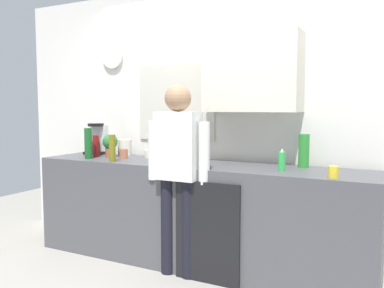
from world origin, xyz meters
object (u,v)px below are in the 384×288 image
object	(u,v)px
bottle_green_wine	(88,143)
dish_soap	(282,161)
storage_canister	(125,148)
bottle_olive_oil	(112,148)
bottle_red_vinegar	(96,146)
coffee_maker	(98,140)
bottle_amber_beer	(205,154)
cup_yellow_cup	(333,172)
cup_terracotta_mug	(124,154)
bottle_clear_soda	(304,151)
mixing_bowl	(156,154)
person_at_sink	(178,164)
potted_plant	(110,144)

from	to	relation	value
bottle_green_wine	dish_soap	xyz separation A→B (m)	(1.89, 0.10, -0.07)
storage_canister	bottle_olive_oil	bearing A→B (deg)	-67.86
bottle_green_wine	dish_soap	size ratio (longest dim) A/B	1.67
bottle_red_vinegar	bottle_green_wine	bearing A→B (deg)	-77.19
bottle_olive_oil	coffee_maker	bearing A→B (deg)	141.14
bottle_amber_beer	storage_canister	bearing A→B (deg)	160.19
cup_yellow_cup	cup_terracotta_mug	world-z (taller)	cup_terracotta_mug
bottle_olive_oil	bottle_amber_beer	bearing A→B (deg)	1.34
cup_yellow_cup	storage_canister	distance (m)	2.17
storage_canister	cup_yellow_cup	bearing A→B (deg)	-11.12
bottle_olive_oil	cup_yellow_cup	world-z (taller)	bottle_olive_oil
bottle_amber_beer	bottle_green_wine	bearing A→B (deg)	178.22
bottle_red_vinegar	dish_soap	world-z (taller)	bottle_red_vinegar
bottle_clear_soda	mixing_bowl	xyz separation A→B (m)	(-1.46, 0.01, -0.10)
mixing_bowl	dish_soap	distance (m)	1.38
coffee_maker	person_at_sink	size ratio (longest dim) A/B	0.21
bottle_clear_soda	dish_soap	world-z (taller)	bottle_clear_soda
coffee_maker	potted_plant	size ratio (longest dim) A/B	1.43
bottle_green_wine	mixing_bowl	size ratio (longest dim) A/B	1.36
mixing_bowl	bottle_clear_soda	bearing A→B (deg)	-0.26
coffee_maker	bottle_clear_soda	distance (m)	2.19
bottle_red_vinegar	potted_plant	xyz separation A→B (m)	(0.14, 0.05, 0.02)
mixing_bowl	person_at_sink	size ratio (longest dim) A/B	0.14
cup_terracotta_mug	storage_canister	bearing A→B (deg)	123.53
bottle_green_wine	bottle_red_vinegar	world-z (taller)	bottle_green_wine
cup_yellow_cup	person_at_sink	world-z (taller)	person_at_sink
person_at_sink	bottle_red_vinegar	bearing A→B (deg)	158.86
bottle_clear_soda	bottle_amber_beer	bearing A→B (deg)	-150.25
bottle_olive_oil	person_at_sink	size ratio (longest dim) A/B	0.16
bottle_green_wine	cup_yellow_cup	world-z (taller)	bottle_green_wine
bottle_clear_soda	mixing_bowl	world-z (taller)	bottle_clear_soda
mixing_bowl	bottle_amber_beer	bearing A→B (deg)	-29.26
dish_soap	bottle_amber_beer	bearing A→B (deg)	-167.18
mixing_bowl	bottle_red_vinegar	bearing A→B (deg)	-158.38
coffee_maker	dish_soap	distance (m)	2.10
coffee_maker	cup_terracotta_mug	xyz separation A→B (m)	(0.48, -0.19, -0.10)
bottle_clear_soda	cup_yellow_cup	xyz separation A→B (m)	(0.30, -0.43, -0.10)
bottle_amber_beer	mixing_bowl	xyz separation A→B (m)	(-0.75, 0.42, -0.07)
bottle_green_wine	dish_soap	distance (m)	1.89
bottle_red_vinegar	bottle_olive_oil	size ratio (longest dim) A/B	0.88
cup_terracotta_mug	storage_canister	size ratio (longest dim) A/B	0.54
cup_yellow_cup	person_at_sink	distance (m)	1.22
bottle_red_vinegar	cup_yellow_cup	bearing A→B (deg)	-5.15
bottle_clear_soda	cup_yellow_cup	distance (m)	0.53
bottle_green_wine	bottle_amber_beer	world-z (taller)	bottle_green_wine
coffee_maker	mixing_bowl	distance (m)	0.74
storage_canister	coffee_maker	bearing A→B (deg)	178.39
coffee_maker	mixing_bowl	xyz separation A→B (m)	(0.73, 0.01, -0.11)
cup_yellow_cup	potted_plant	world-z (taller)	potted_plant
bottle_green_wine	cup_terracotta_mug	size ratio (longest dim) A/B	3.26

